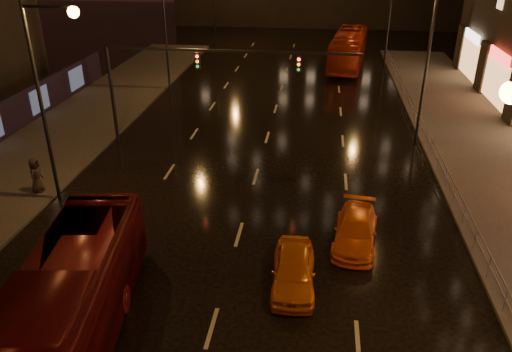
# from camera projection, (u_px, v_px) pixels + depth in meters

# --- Properties ---
(ground) EXTENTS (140.00, 140.00, 0.00)m
(ground) POSITION_uv_depth(u_px,v_px,m) (264.00, 149.00, 31.55)
(ground) COLOR black
(ground) RESTS_ON ground
(sidewalk_left) EXTENTS (7.00, 70.00, 0.15)m
(sidewalk_left) POSITION_uv_depth(u_px,v_px,m) (21.00, 170.00, 28.61)
(sidewalk_left) COLOR #38332D
(sidewalk_left) RESTS_ON ground
(traffic_signal) EXTENTS (15.31, 0.32, 6.20)m
(traffic_signal) POSITION_uv_depth(u_px,v_px,m) (181.00, 72.00, 30.04)
(traffic_signal) COLOR black
(traffic_signal) RESTS_ON ground
(railing_right) EXTENTS (0.05, 56.00, 1.00)m
(railing_right) POSITION_uv_depth(u_px,v_px,m) (439.00, 157.00, 28.21)
(railing_right) COLOR #99999E
(railing_right) RESTS_ON sidewalk_right
(bus_red) EXTENTS (4.37, 12.24, 3.34)m
(bus_red) POSITION_uv_depth(u_px,v_px,m) (61.00, 320.00, 15.27)
(bus_red) COLOR #510B0C
(bus_red) RESTS_ON ground
(bus_curb) EXTENTS (4.42, 12.54, 3.42)m
(bus_curb) POSITION_uv_depth(u_px,v_px,m) (348.00, 49.00, 50.36)
(bus_curb) COLOR #AB2911
(bus_curb) RESTS_ON ground
(taxi_near) EXTENTS (1.77, 4.11, 1.38)m
(taxi_near) POSITION_uv_depth(u_px,v_px,m) (294.00, 270.00, 19.13)
(taxi_near) COLOR orange
(taxi_near) RESTS_ON ground
(taxi_far) EXTENTS (2.30, 4.56, 1.27)m
(taxi_far) POSITION_uv_depth(u_px,v_px,m) (355.00, 230.00, 21.78)
(taxi_far) COLOR orange
(taxi_far) RESTS_ON ground
(pedestrian_c) EXTENTS (0.68, 0.96, 1.86)m
(pedestrian_c) POSITION_uv_depth(u_px,v_px,m) (36.00, 175.00, 25.68)
(pedestrian_c) COLOR black
(pedestrian_c) RESTS_ON sidewalk_left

